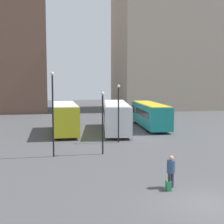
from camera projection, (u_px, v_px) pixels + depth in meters
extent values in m
plane|color=#4C4C4F|center=(206.00, 204.00, 14.20)|extent=(160.00, 160.00, 0.00)
cube|color=tan|center=(192.00, 35.00, 63.77)|extent=(30.84, 14.18, 29.94)
cube|color=gold|center=(64.00, 117.00, 33.38)|extent=(2.72, 9.35, 2.84)
cube|color=black|center=(63.00, 111.00, 37.08)|extent=(2.63, 1.76, 1.08)
cube|color=black|center=(65.00, 115.00, 32.53)|extent=(2.69, 6.00, 0.85)
cube|color=white|center=(64.00, 104.00, 33.24)|extent=(2.51, 9.16, 0.08)
cylinder|color=black|center=(64.00, 125.00, 36.32)|extent=(2.48, 1.06, 1.02)
cylinder|color=black|center=(66.00, 133.00, 30.68)|extent=(2.48, 1.06, 1.02)
cube|color=silver|center=(116.00, 116.00, 34.66)|extent=(4.46, 11.65, 2.85)
cube|color=black|center=(114.00, 109.00, 39.27)|extent=(2.93, 2.50, 1.08)
cube|color=black|center=(116.00, 114.00, 33.61)|extent=(3.80, 7.62, 0.85)
cube|color=white|center=(116.00, 103.00, 34.52)|extent=(4.22, 11.39, 0.08)
cylinder|color=black|center=(114.00, 123.00, 38.29)|extent=(2.60, 1.37, 0.96)
cylinder|color=black|center=(118.00, 132.00, 31.27)|extent=(2.60, 1.37, 0.96)
cube|color=#19847F|center=(150.00, 114.00, 37.75)|extent=(3.49, 11.36, 2.54)
cube|color=black|center=(142.00, 109.00, 42.25)|extent=(2.67, 2.28, 0.97)
cube|color=black|center=(152.00, 113.00, 36.72)|extent=(3.14, 7.36, 0.76)
cube|color=yellow|center=(150.00, 104.00, 37.62)|extent=(3.27, 11.12, 0.08)
cylinder|color=black|center=(144.00, 120.00, 41.28)|extent=(2.44, 1.22, 1.00)
cylinder|color=black|center=(157.00, 127.00, 34.43)|extent=(2.44, 1.22, 1.00)
cylinder|color=#382D4C|center=(169.00, 180.00, 16.39)|extent=(0.17, 0.17, 0.77)
cylinder|color=#382D4C|center=(172.00, 180.00, 16.40)|extent=(0.17, 0.17, 0.77)
cylinder|color=#334766|center=(171.00, 167.00, 16.33)|extent=(0.49, 0.49, 0.67)
sphere|color=tan|center=(171.00, 158.00, 16.28)|extent=(0.25, 0.25, 0.25)
cube|color=#28844C|center=(168.00, 186.00, 15.94)|extent=(0.28, 0.43, 0.50)
cube|color=black|center=(169.00, 180.00, 15.77)|extent=(0.13, 0.04, 0.22)
cylinder|color=black|center=(118.00, 115.00, 28.19)|extent=(0.12, 0.12, 5.04)
sphere|color=beige|center=(119.00, 86.00, 27.93)|extent=(0.28, 0.28, 0.28)
cylinder|color=black|center=(103.00, 125.00, 23.67)|extent=(0.12, 0.12, 4.56)
sphere|color=beige|center=(103.00, 93.00, 23.44)|extent=(0.28, 0.28, 0.28)
cylinder|color=black|center=(53.00, 116.00, 22.78)|extent=(0.12, 0.12, 6.02)
sphere|color=beige|center=(52.00, 74.00, 22.47)|extent=(0.28, 0.28, 0.28)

